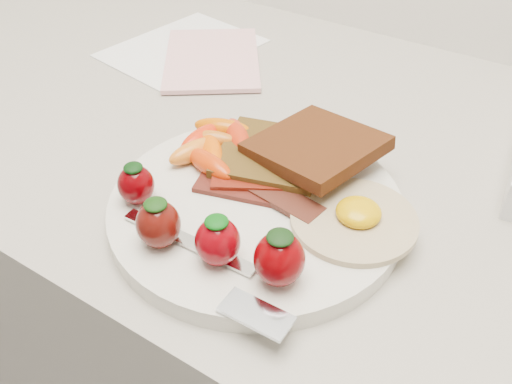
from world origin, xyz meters
The scene contains 11 objects.
counter centered at (0.00, 1.70, 0.45)m, with size 2.00×0.60×0.90m, color gray.
plate centered at (-0.02, 1.56, 0.91)m, with size 0.27×0.27×0.02m, color silver.
toast_lower centered at (-0.04, 1.62, 0.93)m, with size 0.10×0.10×0.01m, color black.
toast_upper centered at (0.00, 1.64, 0.94)m, with size 0.11×0.11×0.01m, color black.
fried_egg centered at (0.07, 1.58, 0.92)m, with size 0.14×0.14×0.02m.
bacon_strips centered at (-0.02, 1.57, 0.92)m, with size 0.13×0.08×0.01m.
baby_carrots centered at (-0.10, 1.60, 0.93)m, with size 0.09×0.11×0.02m.
strawberries centered at (-0.02, 1.49, 0.94)m, with size 0.19×0.07×0.05m.
fork centered at (0.00, 1.47, 0.92)m, with size 0.18×0.05×0.00m.
paper_sheet centered at (-0.30, 1.80, 0.90)m, with size 0.15×0.20×0.00m, color white.
notepad centered at (-0.24, 1.79, 0.91)m, with size 0.12×0.18×0.01m, color #EAA8AD.
Camera 1 is at (0.20, 1.23, 1.25)m, focal length 40.00 mm.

